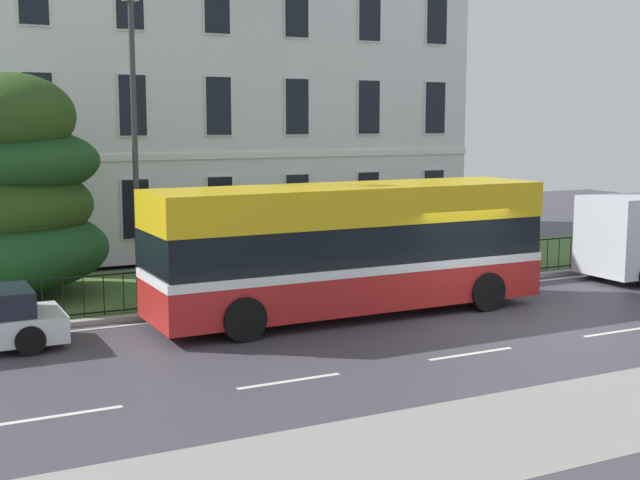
# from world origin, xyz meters

# --- Properties ---
(ground_plane) EXTENTS (60.00, 56.00, 0.18)m
(ground_plane) POSITION_xyz_m (0.00, 1.20, -0.01)
(ground_plane) COLOR #413F49
(georgian_townhouse) EXTENTS (17.08, 9.52, 12.42)m
(georgian_townhouse) POSITION_xyz_m (-1.24, 15.68, 6.36)
(georgian_townhouse) COLOR silver
(georgian_townhouse) RESTS_ON ground_plane
(iron_verge_railing) EXTENTS (17.97, 0.04, 0.97)m
(iron_verge_railing) POSITION_xyz_m (-1.24, 4.40, 0.62)
(iron_verge_railing) COLOR black
(iron_verge_railing) RESTS_ON ground_plane
(evergreen_tree) EXTENTS (4.62, 4.62, 5.69)m
(evergreen_tree) POSITION_xyz_m (-9.40, 7.54, 2.68)
(evergreen_tree) COLOR #423328
(evergreen_tree) RESTS_ON ground_plane
(single_decker_bus) EXTENTS (9.73, 2.63, 3.11)m
(single_decker_bus) POSITION_xyz_m (-2.52, 2.31, 1.64)
(single_decker_bus) COLOR red
(single_decker_bus) RESTS_ON ground_plane
(street_lamp_post) EXTENTS (0.36, 0.24, 7.68)m
(street_lamp_post) POSITION_xyz_m (-6.82, 5.39, 4.47)
(street_lamp_post) COLOR #333338
(street_lamp_post) RESTS_ON ground_plane
(litter_bin) EXTENTS (0.53, 0.53, 1.09)m
(litter_bin) POSITION_xyz_m (5.37, 5.06, 0.67)
(litter_bin) COLOR #4C4742
(litter_bin) RESTS_ON ground_plane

